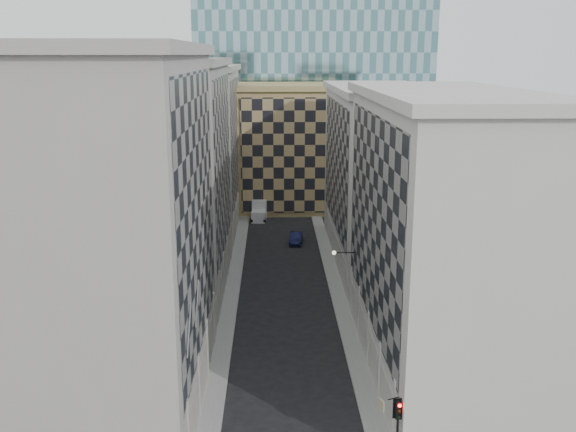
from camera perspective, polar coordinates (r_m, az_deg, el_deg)
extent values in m
cube|color=gray|center=(63.80, -5.04, -6.97)|extent=(1.50, 100.00, 0.15)
cube|color=gray|center=(64.00, 4.45, -6.89)|extent=(1.50, 100.00, 0.15)
cube|color=#9D978E|center=(43.14, -14.55, -1.79)|extent=(10.00, 22.00, 23.00)
cube|color=gray|center=(41.91, -8.17, 0.19)|extent=(0.25, 19.36, 18.00)
cube|color=#9D978E|center=(46.00, -7.76, -13.73)|extent=(0.45, 21.12, 3.20)
cube|color=#9D978E|center=(41.57, -15.59, 14.12)|extent=(10.80, 22.80, 0.70)
cylinder|color=#9D978E|center=(43.33, -8.39, -14.72)|extent=(0.90, 0.90, 4.40)
cylinder|color=#9D978E|center=(48.18, -7.61, -11.57)|extent=(0.90, 0.90, 4.40)
cylinder|color=#9D978E|center=(53.17, -6.99, -9.00)|extent=(0.90, 0.90, 4.40)
cube|color=gray|center=(64.30, -10.22, 3.16)|extent=(10.00, 22.00, 22.00)
cube|color=gray|center=(63.47, -5.91, 4.55)|extent=(0.25, 19.36, 17.00)
cube|color=gray|center=(66.16, -5.74, -4.80)|extent=(0.45, 21.12, 3.20)
cube|color=gray|center=(63.17, -10.68, 13.32)|extent=(10.80, 22.80, 0.70)
cylinder|color=gray|center=(58.24, -6.49, -6.88)|extent=(0.90, 0.90, 4.40)
cylinder|color=gray|center=(63.39, -6.07, -5.09)|extent=(0.90, 0.90, 4.40)
cylinder|color=gray|center=(68.59, -5.71, -3.58)|extent=(0.90, 0.90, 4.40)
cylinder|color=gray|center=(73.83, -5.41, -2.28)|extent=(0.90, 0.90, 4.40)
cube|color=#9D978E|center=(85.88, -8.04, 5.64)|extent=(10.00, 22.00, 21.00)
cube|color=gray|center=(85.26, -4.79, 6.69)|extent=(0.25, 19.36, 16.00)
cube|color=#9D978E|center=(87.22, -4.70, -0.10)|extent=(0.45, 21.12, 3.20)
cube|color=#9D978E|center=(84.98, -8.29, 12.89)|extent=(10.80, 22.80, 0.70)
cylinder|color=#9D978E|center=(79.11, -5.15, -1.15)|extent=(0.90, 0.90, 4.40)
cylinder|color=#9D978E|center=(84.42, -4.91, -0.17)|extent=(0.90, 0.90, 4.40)
cylinder|color=#9D978E|center=(89.75, -4.71, 0.70)|extent=(0.90, 0.90, 4.40)
cylinder|color=#9D978E|center=(95.10, -4.53, 1.47)|extent=(0.90, 0.90, 4.40)
cube|color=beige|center=(47.85, 13.37, -2.02)|extent=(10.00, 26.00, 20.00)
cube|color=gray|center=(46.45, 7.65, -0.32)|extent=(0.25, 22.88, 15.00)
cube|color=beige|center=(49.84, 7.36, -11.41)|extent=(0.45, 24.96, 3.20)
cube|color=beige|center=(46.12, 14.11, 10.43)|extent=(10.80, 26.80, 0.70)
cylinder|color=beige|center=(40.57, 9.90, -16.94)|extent=(0.90, 0.90, 4.40)
cylinder|color=beige|center=(45.02, 8.60, -13.55)|extent=(0.90, 0.90, 4.40)
cylinder|color=beige|center=(49.61, 7.56, -10.78)|extent=(0.90, 0.90, 4.40)
cylinder|color=beige|center=(54.31, 6.71, -8.48)|extent=(0.90, 0.90, 4.40)
cylinder|color=beige|center=(59.10, 6.01, -6.54)|extent=(0.90, 0.90, 4.40)
cube|color=beige|center=(73.68, 8.11, 3.45)|extent=(10.00, 28.00, 19.00)
cube|color=gray|center=(72.77, 4.34, 4.61)|extent=(0.25, 24.64, 14.00)
cube|color=beige|center=(74.91, 4.27, -2.49)|extent=(0.45, 26.88, 3.20)
cube|color=beige|center=(72.52, 8.38, 11.11)|extent=(10.80, 28.80, 0.70)
cube|color=#A18655|center=(98.45, 0.42, 5.97)|extent=(16.00, 14.00, 18.00)
cube|color=tan|center=(91.44, 0.56, 5.34)|extent=(15.20, 0.25, 16.50)
cube|color=#A18655|center=(97.56, 0.43, 11.45)|extent=(16.80, 14.80, 0.80)
cube|color=#2C2822|center=(111.77, -0.85, 9.53)|extent=(6.00, 6.00, 28.00)
cube|color=#2C2822|center=(111.55, -0.88, 17.08)|extent=(7.00, 7.00, 1.40)
cylinder|color=gray|center=(36.92, -8.79, -10.01)|extent=(0.10, 2.33, 2.33)
cylinder|color=gray|center=(40.57, -8.09, -7.71)|extent=(0.10, 2.33, 2.33)
cylinder|color=black|center=(56.34, 5.03, -3.26)|extent=(1.80, 0.08, 0.08)
sphere|color=#FFE5B2|center=(56.24, 4.12, -3.28)|extent=(0.36, 0.36, 0.36)
cube|color=black|center=(37.85, 9.79, -16.62)|extent=(0.37, 0.32, 1.06)
cube|color=black|center=(37.99, 9.69, -16.50)|extent=(0.53, 0.13, 1.21)
sphere|color=#FF0C07|center=(37.55, 9.89, -16.27)|extent=(0.19, 0.19, 0.19)
sphere|color=#331E05|center=(37.73, 9.87, -16.74)|extent=(0.19, 0.19, 0.19)
sphere|color=black|center=(37.91, 9.85, -17.20)|extent=(0.19, 0.19, 0.19)
cube|color=silver|center=(90.71, -2.63, -0.03)|extent=(2.07, 2.24, 1.59)
cube|color=silver|center=(92.80, -2.52, 0.66)|extent=(2.22, 3.30, 2.75)
cylinder|color=black|center=(90.20, -3.22, -0.39)|extent=(0.31, 0.81, 0.80)
cylinder|color=black|center=(90.06, -2.10, -0.40)|extent=(0.31, 0.81, 0.80)
cylinder|color=black|center=(94.13, -3.00, 0.24)|extent=(0.31, 0.81, 0.80)
cylinder|color=black|center=(94.00, -1.92, 0.23)|extent=(0.31, 0.81, 0.80)
imported|color=#0F1237|center=(80.49, 0.71, -1.95)|extent=(1.88, 4.26, 1.36)
cylinder|color=black|center=(38.09, 9.36, -15.71)|extent=(0.70, 0.32, 0.06)
cube|color=tan|center=(38.16, 8.26, -16.24)|extent=(0.28, 0.61, 0.64)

